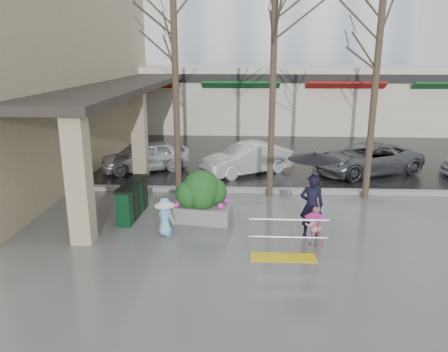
# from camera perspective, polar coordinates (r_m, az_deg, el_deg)

# --- Properties ---
(ground) EXTENTS (120.00, 120.00, 0.00)m
(ground) POSITION_cam_1_polar(r_m,az_deg,el_deg) (12.01, 1.03, -7.95)
(ground) COLOR #51514F
(ground) RESTS_ON ground
(street_asphalt) EXTENTS (120.00, 36.00, 0.01)m
(street_asphalt) POSITION_cam_1_polar(r_m,az_deg,el_deg) (33.34, 2.31, 7.45)
(street_asphalt) COLOR black
(street_asphalt) RESTS_ON ground
(curb) EXTENTS (120.00, 0.30, 0.15)m
(curb) POSITION_cam_1_polar(r_m,az_deg,el_deg) (15.73, 1.52, -1.83)
(curb) COLOR gray
(curb) RESTS_ON ground
(near_building) EXTENTS (6.00, 18.00, 8.00)m
(near_building) POSITION_cam_1_polar(r_m,az_deg,el_deg) (21.18, -23.84, 12.23)
(near_building) COLOR tan
(near_building) RESTS_ON ground
(canopy_slab) EXTENTS (2.80, 18.00, 0.25)m
(canopy_slab) POSITION_cam_1_polar(r_m,az_deg,el_deg) (19.71, -12.50, 11.91)
(canopy_slab) COLOR #2D2823
(canopy_slab) RESTS_ON pillar_front
(pillar_front) EXTENTS (0.55, 0.55, 3.50)m
(pillar_front) POSITION_cam_1_polar(r_m,az_deg,el_deg) (11.73, -18.43, -0.28)
(pillar_front) COLOR tan
(pillar_front) RESTS_ON ground
(pillar_back) EXTENTS (0.55, 0.55, 3.50)m
(pillar_back) POSITION_cam_1_polar(r_m,az_deg,el_deg) (17.78, -11.00, 5.51)
(pillar_back) COLOR tan
(pillar_back) RESTS_ON ground
(storefront_row) EXTENTS (34.00, 6.74, 4.00)m
(storefront_row) POSITION_cam_1_polar(r_m,az_deg,el_deg) (29.14, 6.27, 10.14)
(storefront_row) COLOR beige
(storefront_row) RESTS_ON ground
(handrail) EXTENTS (1.90, 0.50, 1.03)m
(handrail) POSITION_cam_1_polar(r_m,az_deg,el_deg) (10.80, 8.13, -8.75)
(handrail) COLOR yellow
(handrail) RESTS_ON ground
(tree_west) EXTENTS (3.20, 3.20, 6.80)m
(tree_west) POSITION_cam_1_polar(r_m,az_deg,el_deg) (14.78, -6.49, 16.67)
(tree_west) COLOR #382B21
(tree_west) RESTS_ON ground
(tree_midwest) EXTENTS (3.20, 3.20, 7.00)m
(tree_midwest) POSITION_cam_1_polar(r_m,az_deg,el_deg) (14.62, 6.56, 17.26)
(tree_midwest) COLOR #382B21
(tree_midwest) RESTS_ON ground
(tree_mideast) EXTENTS (3.20, 3.20, 6.50)m
(tree_mideast) POSITION_cam_1_polar(r_m,az_deg,el_deg) (15.17, 19.51, 15.03)
(tree_mideast) COLOR #382B21
(tree_mideast) RESTS_ON ground
(woman) EXTENTS (1.40, 1.40, 2.38)m
(woman) POSITION_cam_1_polar(r_m,az_deg,el_deg) (11.82, 11.53, -1.12)
(woman) COLOR black
(woman) RESTS_ON ground
(child_pink) EXTENTS (0.53, 0.52, 1.04)m
(child_pink) POSITION_cam_1_polar(r_m,az_deg,el_deg) (11.59, 11.74, -6.08)
(child_pink) COLOR pink
(child_pink) RESTS_ON ground
(child_blue) EXTENTS (0.63, 0.59, 1.08)m
(child_blue) POSITION_cam_1_polar(r_m,az_deg,el_deg) (11.99, -7.70, -4.84)
(child_blue) COLOR #80B8E3
(child_blue) RESTS_ON ground
(planter) EXTENTS (1.88, 1.15, 1.55)m
(planter) POSITION_cam_1_polar(r_m,az_deg,el_deg) (12.89, -2.96, -2.76)
(planter) COLOR gray
(planter) RESTS_ON ground
(news_boxes) EXTENTS (0.55, 1.95, 1.08)m
(news_boxes) POSITION_cam_1_polar(r_m,az_deg,el_deg) (13.57, -11.86, -3.00)
(news_boxes) COLOR #0C371C
(news_boxes) RESTS_ON ground
(car_a) EXTENTS (3.98, 2.86, 1.26)m
(car_a) POSITION_cam_1_polar(r_m,az_deg,el_deg) (18.77, -10.23, 2.59)
(car_a) COLOR silver
(car_a) RESTS_ON ground
(car_b) EXTENTS (3.94, 3.19, 1.26)m
(car_b) POSITION_cam_1_polar(r_m,az_deg,el_deg) (18.02, 3.03, 2.28)
(car_b) COLOR white
(car_b) RESTS_ON ground
(car_c) EXTENTS (4.99, 3.68, 1.26)m
(car_c) POSITION_cam_1_polar(r_m,az_deg,el_deg) (18.94, 18.12, 2.17)
(car_c) COLOR #53565B
(car_c) RESTS_ON ground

